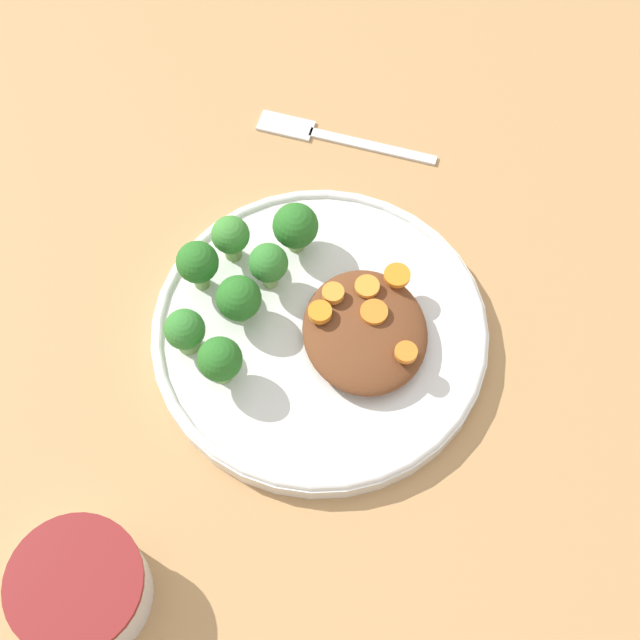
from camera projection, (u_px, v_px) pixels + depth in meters
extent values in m
plane|color=tan|center=(320.00, 337.00, 0.75)|extent=(4.00, 4.00, 0.00)
cylinder|color=silver|center=(320.00, 333.00, 0.75)|extent=(0.28, 0.28, 0.02)
torus|color=silver|center=(320.00, 328.00, 0.74)|extent=(0.28, 0.28, 0.01)
cylinder|color=silver|center=(82.00, 589.00, 0.63)|extent=(0.09, 0.09, 0.05)
cylinder|color=maroon|center=(74.00, 583.00, 0.61)|extent=(0.10, 0.10, 0.01)
cylinder|color=white|center=(76.00, 585.00, 0.62)|extent=(0.08, 0.08, 0.01)
ellipsoid|color=brown|center=(365.00, 331.00, 0.72)|extent=(0.10, 0.11, 0.03)
cylinder|color=#759E51|center=(296.00, 239.00, 0.77)|extent=(0.01, 0.01, 0.02)
sphere|color=#286B23|center=(295.00, 226.00, 0.75)|extent=(0.04, 0.04, 0.04)
cylinder|color=#7FA85B|center=(241.00, 310.00, 0.74)|extent=(0.01, 0.01, 0.02)
sphere|color=#286B23|center=(239.00, 298.00, 0.72)|extent=(0.04, 0.04, 0.04)
cylinder|color=#7FA85B|center=(270.00, 276.00, 0.75)|extent=(0.01, 0.01, 0.02)
sphere|color=#337A2D|center=(268.00, 263.00, 0.73)|extent=(0.03, 0.03, 0.03)
cylinder|color=#759E51|center=(201.00, 276.00, 0.75)|extent=(0.01, 0.01, 0.03)
sphere|color=#286B23|center=(197.00, 262.00, 0.73)|extent=(0.04, 0.04, 0.04)
cylinder|color=#759E51|center=(223.00, 370.00, 0.71)|extent=(0.01, 0.01, 0.02)
sphere|color=#286B23|center=(220.00, 359.00, 0.69)|extent=(0.04, 0.04, 0.04)
cylinder|color=#759E51|center=(188.00, 337.00, 0.72)|extent=(0.02, 0.02, 0.02)
sphere|color=#337A2D|center=(184.00, 326.00, 0.71)|extent=(0.03, 0.03, 0.03)
cylinder|color=#759E51|center=(233.00, 248.00, 0.76)|extent=(0.01, 0.01, 0.02)
sphere|color=#3D8433|center=(230.00, 235.00, 0.74)|extent=(0.03, 0.03, 0.03)
cylinder|color=orange|center=(318.00, 316.00, 0.71)|extent=(0.02, 0.02, 0.01)
cylinder|color=orange|center=(397.00, 275.00, 0.73)|extent=(0.02, 0.02, 0.00)
cylinder|color=orange|center=(367.00, 286.00, 0.73)|extent=(0.02, 0.02, 0.00)
cylinder|color=orange|center=(406.00, 352.00, 0.70)|extent=(0.02, 0.02, 0.01)
cylinder|color=orange|center=(374.00, 312.00, 0.71)|extent=(0.02, 0.02, 0.00)
cylinder|color=orange|center=(333.00, 293.00, 0.72)|extent=(0.02, 0.02, 0.01)
cube|color=silver|center=(373.00, 145.00, 0.84)|extent=(0.12, 0.06, 0.01)
cube|color=silver|center=(283.00, 125.00, 0.85)|extent=(0.06, 0.04, 0.01)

